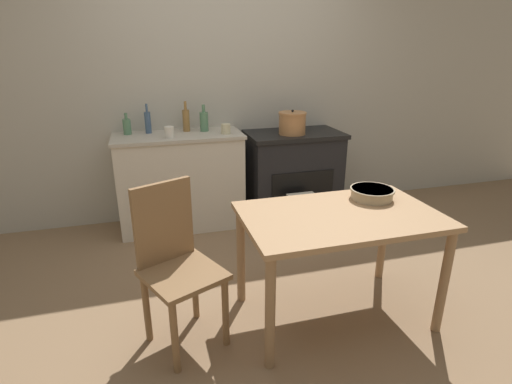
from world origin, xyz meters
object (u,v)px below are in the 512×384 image
Objects in this scene: work_table at (340,228)px; bottle_left at (186,120)px; bottle_center_left at (127,126)px; bottle_far_left at (204,121)px; bottle_mid_left at (148,122)px; cup_center at (226,129)px; chair at (176,261)px; cup_center_right at (169,132)px; stove at (293,174)px; mixing_bowl_large at (372,193)px; flour_sack at (302,214)px.

bottle_left is at bearing 111.15° from work_table.
bottle_far_left is at bearing -3.50° from bottle_center_left.
bottle_mid_left reaches higher than cup_center.
bottle_left is (-0.16, 0.04, 0.01)m from bottle_far_left.
cup_center_right is at bearing 61.43° from chair.
bottle_center_left is at bearing 144.15° from cup_center_right.
bottle_mid_left is (-0.51, 0.05, 0.01)m from bottle_far_left.
mixing_bowl_large is at bearing -91.21° from stove.
work_table is 2.21m from bottle_center_left.
stove is 1.54m from mixing_bowl_large.
cup_center_right reaches higher than stove.
bottle_mid_left is at bearing 174.26° from stove.
bottle_far_left is 2.75× the size of cup_center.
cup_center is at bearing -17.99° from bottle_mid_left.
bottle_center_left is (-0.19, -0.00, -0.03)m from bottle_mid_left.
flour_sack is at bearing -99.11° from stove.
stove is 4.86× the size of bottle_center_left.
cup_center_right is at bearing -175.46° from cup_center.
chair is 3.56× the size of bottle_mid_left.
bottle_left is at bearing 147.17° from cup_center.
stove is at bearing -7.31° from bottle_left.
flour_sack is at bearing -31.30° from cup_center.
cup_center reaches higher than flour_sack.
mixing_bowl_large is at bearing -58.40° from bottle_left.
bottle_far_left is 0.25m from cup_center.
stove is at bearing 88.79° from mixing_bowl_large.
bottle_left is (0.29, 1.73, 0.50)m from chair.
cup_center_right reaches higher than work_table.
bottle_far_left is at bearing 32.38° from cup_center_right.
chair is at bearing 176.12° from work_table.
bottle_far_left is (0.45, 1.69, 0.49)m from chair.
bottle_far_left reaches higher than cup_center.
flour_sack is (1.25, 1.14, -0.33)m from chair.
bottle_center_left reaches higher than work_table.
chair is at bearing -112.23° from cup_center.
flour_sack is (-0.07, -0.46, -0.25)m from stove.
cup_center is (-0.67, 1.42, 0.19)m from mixing_bowl_large.
bottle_far_left is 0.70m from bottle_center_left.
bottle_mid_left is (-1.38, 0.14, 0.58)m from stove.
bottle_left is 2.78× the size of cup_center_right.
flour_sack is 1.40m from bottle_left.
work_table is at bearing -60.51° from cup_center_right.
stove reaches higher than mixing_bowl_large.
mixing_bowl_large is at bearing -64.65° from cup_center.
cup_center is 0.51m from cup_center_right.
work_table is at bearing -102.44° from flour_sack.
cup_center_right is at bearing -56.86° from bottle_mid_left.
cup_center reaches higher than mixing_bowl_large.
flour_sack is 1.66m from bottle_mid_left.
cup_center is (-0.36, 1.59, 0.33)m from work_table.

